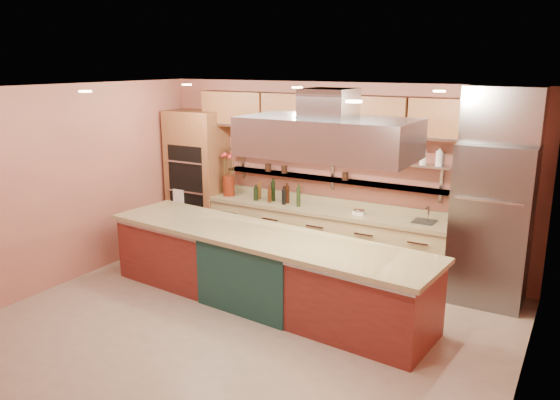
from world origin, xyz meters
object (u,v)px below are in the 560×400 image
Objects in this scene: copper_kettle at (287,147)px; green_canister at (286,145)px; refrigerator at (491,225)px; island at (262,268)px; flower_vase at (229,186)px; kitchen_scale at (359,211)px.

copper_kettle is 0.97× the size of green_canister.
refrigerator is 0.46× the size of island.
refrigerator is at bearing -0.14° from flower_vase.
flower_vase is 1.72× the size of green_canister.
island is (-2.53, -1.53, -0.58)m from refrigerator.
green_canister is at bearing 180.00° from copper_kettle.
island is 1.77m from kitchen_scale.
kitchen_scale is at bearing -9.30° from green_canister.
flower_vase is 1.77× the size of copper_kettle.
green_canister is at bearing 115.03° from island.
flower_vase is at bearing 161.88° from kitchen_scale.
green_canister is at bearing 152.58° from kitchen_scale.
kitchen_scale is (0.71, 1.54, 0.50)m from island.
kitchen_scale is 1.60m from green_canister.
refrigerator is at bearing -18.44° from kitchen_scale.
refrigerator is 3.24m from copper_kettle.
refrigerator is 12.99× the size of kitchen_scale.
kitchen_scale is at bearing 179.69° from refrigerator.
refrigerator reaches higher than island.
island is 2.30m from green_canister.
kitchen_scale is (-1.82, 0.01, -0.07)m from refrigerator.
flower_vase is (-4.13, 0.01, 0.05)m from refrigerator.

